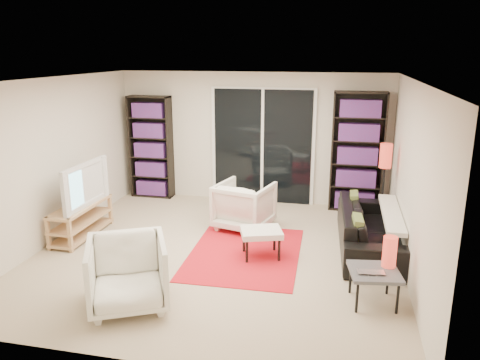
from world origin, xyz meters
name	(u,v)px	position (x,y,z in m)	size (l,w,h in m)	color
floor	(218,252)	(0.00, 0.00, 0.00)	(5.00, 5.00, 0.00)	#C5AE8F
wall_back	(252,138)	(0.00, 2.50, 1.20)	(5.00, 0.02, 2.40)	beige
wall_front	(140,242)	(0.00, -2.50, 1.20)	(5.00, 0.02, 2.40)	beige
wall_left	(52,161)	(-2.50, 0.00, 1.20)	(0.02, 5.00, 2.40)	beige
wall_right	(412,181)	(2.50, 0.00, 1.20)	(0.02, 5.00, 2.40)	beige
ceiling	(216,80)	(0.00, 0.00, 2.40)	(5.00, 5.00, 0.02)	white
sliding_door	(263,147)	(0.20, 2.46, 1.05)	(1.92, 0.08, 2.16)	white
bookshelf_left	(151,147)	(-1.95, 2.33, 0.98)	(0.80, 0.30, 1.95)	black
bookshelf_right	(357,152)	(1.90, 2.33, 1.05)	(0.90, 0.30, 2.10)	black
tv_stand	(81,220)	(-2.21, 0.15, 0.26)	(0.40, 1.26, 0.50)	#DEAC6F
tv	(79,184)	(-2.19, 0.15, 0.83)	(1.15, 0.15, 0.66)	black
rug	(245,253)	(0.38, 0.04, 0.01)	(1.51, 2.05, 0.01)	red
sofa	(370,229)	(2.09, 0.59, 0.31)	(2.13, 0.83, 0.62)	black
armchair_back	(244,205)	(0.16, 1.02, 0.38)	(0.81, 0.83, 0.76)	silver
armchair_front	(128,274)	(-0.60, -1.60, 0.39)	(0.84, 0.86, 0.78)	silver
ottoman	(261,233)	(0.62, 0.00, 0.34)	(0.66, 0.60, 0.40)	silver
side_table	(374,274)	(2.06, -0.95, 0.36)	(0.62, 0.62, 0.40)	#4E4E53
laptop	(371,274)	(2.02, -1.08, 0.41)	(0.30, 0.19, 0.02)	silver
table_lamp	(390,252)	(2.22, -0.80, 0.58)	(0.16, 0.16, 0.36)	red
floor_lamp	(385,165)	(2.30, 1.45, 1.06)	(0.21, 0.21, 1.39)	black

